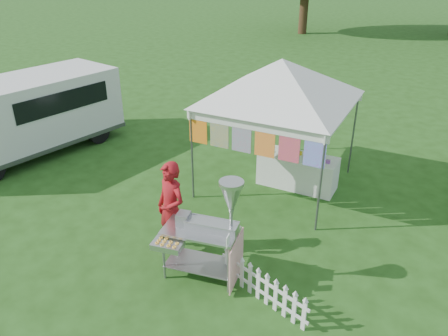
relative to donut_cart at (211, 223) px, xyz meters
The scene contains 7 objects.
ground 1.15m from the donut_cart, 154.95° to the left, with size 120.00×120.00×0.00m, color #204614.
canopy_main 4.08m from the donut_cart, 94.07° to the left, with size 4.24×4.24×3.45m.
donut_cart is the anchor object (origin of this frame).
vendor 1.10m from the donut_cart, 160.63° to the left, with size 0.66×0.43×1.80m, color maroon.
cargo_van 7.28m from the donut_cart, 160.55° to the left, with size 2.93×5.22×2.05m.
picket_fence 1.29m from the donut_cart, ahead, with size 1.71×0.62×0.56m.
display_table 3.86m from the donut_cart, 86.54° to the left, with size 1.80×0.70×0.78m, color white.
Camera 1 is at (3.10, -5.23, 5.04)m, focal length 35.00 mm.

